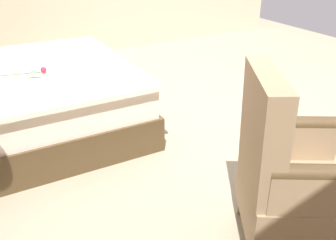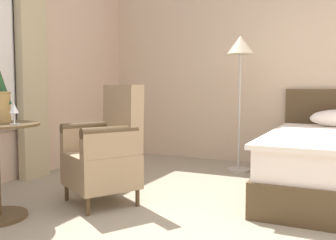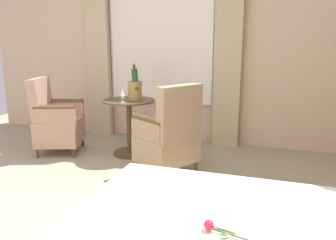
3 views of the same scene
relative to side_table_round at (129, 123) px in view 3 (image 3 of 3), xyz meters
name	(u,v)px [view 3 (image 3 of 3)]	position (x,y,z in m)	size (l,w,h in m)	color
ground_plane	(46,233)	(1.90, 0.15, -0.42)	(7.29, 7.29, 0.00)	#9E937A
wall_window_side	(162,43)	(-0.90, 0.15, 1.02)	(0.27, 5.91, 2.90)	beige
side_table_round	(129,123)	(0.00, 0.00, 0.00)	(0.66, 0.66, 0.72)	#4F3C24
champagne_bucket	(135,88)	(-0.03, 0.08, 0.46)	(0.19, 0.19, 0.47)	#A08045
wine_glass_near_bucket	(123,91)	(-0.13, -0.14, 0.40)	(0.08, 0.08, 0.14)	white
wine_glass_near_edge	(122,94)	(0.20, 0.01, 0.41)	(0.07, 0.07, 0.15)	white
armchair_by_window	(169,136)	(0.51, 0.71, 0.03)	(0.76, 0.75, 1.02)	#4F3C24
armchair_facing_bed	(56,121)	(0.22, -0.96, 0.01)	(0.71, 0.72, 1.00)	#4F3C24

